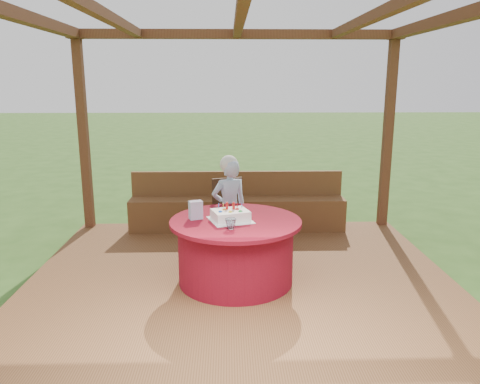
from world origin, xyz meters
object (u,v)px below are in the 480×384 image
object	(u,v)px
elderly_woman	(229,206)
birthday_cake	(230,215)
drinking_glass	(231,224)
chair	(230,209)
bench	(237,211)
table	(236,250)
gift_bag	(196,210)

from	to	relation	value
elderly_woman	birthday_cake	bearing A→B (deg)	-89.23
drinking_glass	chair	bearing A→B (deg)	90.25
elderly_woman	bench	bearing A→B (deg)	83.69
bench	table	bearing A→B (deg)	-91.71
bench	drinking_glass	distance (m)	2.16
birthday_cake	drinking_glass	size ratio (longest dim) A/B	4.64
elderly_woman	birthday_cake	world-z (taller)	elderly_woman
gift_bag	drinking_glass	world-z (taller)	gift_bag
chair	elderly_woman	bearing A→B (deg)	-90.79
birthday_cake	bench	bearing A→B (deg)	86.65
birthday_cake	drinking_glass	bearing A→B (deg)	-89.63
drinking_glass	bench	bearing A→B (deg)	87.15
chair	table	bearing A→B (deg)	-87.21
bench	birthday_cake	bearing A→B (deg)	-93.35
table	elderly_woman	size ratio (longest dim) A/B	1.10
chair	elderly_woman	world-z (taller)	elderly_woman
bench	elderly_woman	bearing A→B (deg)	-96.31
gift_bag	table	bearing A→B (deg)	-27.24
chair	drinking_glass	size ratio (longest dim) A/B	7.82
gift_bag	drinking_glass	xyz separation A→B (m)	(0.36, -0.34, -0.04)
table	chair	distance (m)	1.18
bench	elderly_woman	size ratio (longest dim) A/B	2.46
chair	birthday_cake	xyz separation A→B (m)	(0.00, -1.19, 0.26)
table	gift_bag	world-z (taller)	gift_bag
elderly_woman	gift_bag	distance (m)	0.80
bench	gift_bag	bearing A→B (deg)	-104.64
table	elderly_woman	xyz separation A→B (m)	(-0.06, 0.75, 0.28)
birthday_cake	chair	bearing A→B (deg)	90.22
bench	chair	distance (m)	0.67
elderly_woman	birthday_cake	size ratio (longest dim) A/B	2.42
gift_bag	chair	bearing A→B (deg)	52.01
table	elderly_woman	bearing A→B (deg)	94.79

